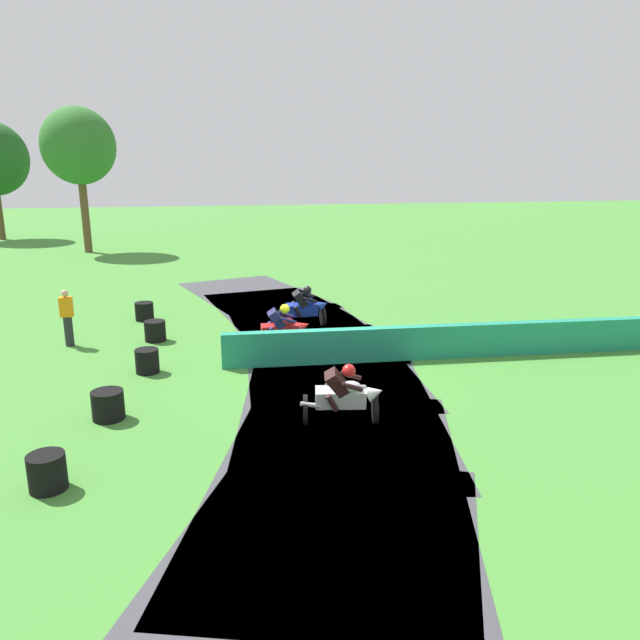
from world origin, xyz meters
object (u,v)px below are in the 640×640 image
tire_stack_mid_b (147,361)px  motorcycle_lead_white (345,395)px  tire_stack_near (47,472)px  track_marshal (67,318)px  tire_stack_extra_a (144,311)px  motorcycle_chase_red (282,329)px  motorcycle_trailing_blue (305,307)px  tire_stack_mid_a (108,405)px  tire_stack_far (155,331)px

tire_stack_mid_b → motorcycle_lead_white: bearing=-43.3°
tire_stack_near → tire_stack_mid_b: same height
tire_stack_near → track_marshal: (-1.33, 8.14, 0.52)m
tire_stack_mid_b → tire_stack_extra_a: size_ratio=1.00×
motorcycle_chase_red → motorcycle_trailing_blue: bearing=67.1°
track_marshal → motorcycle_lead_white: bearing=-45.4°
track_marshal → tire_stack_mid_b: bearing=-48.8°
motorcycle_trailing_blue → track_marshal: size_ratio=1.03×
motorcycle_chase_red → motorcycle_lead_white: bearing=-82.8°
motorcycle_lead_white → tire_stack_mid_a: size_ratio=2.64×
tire_stack_mid_a → motorcycle_trailing_blue: bearing=50.8°
tire_stack_near → tire_stack_extra_a: (0.50, 10.71, 0.00)m
tire_stack_near → tire_stack_mid_a: size_ratio=0.93×
tire_stack_near → tire_stack_extra_a: 10.73m
motorcycle_lead_white → tire_stack_mid_a: bearing=166.0°
motorcycle_trailing_blue → tire_stack_near: size_ratio=2.81×
motorcycle_lead_white → motorcycle_chase_red: (-0.62, 4.97, 0.02)m
motorcycle_lead_white → tire_stack_far: (-4.16, 6.69, -0.33)m
tire_stack_mid_a → motorcycle_lead_white: bearing=-14.0°
tire_stack_near → track_marshal: track_marshal is taller
tire_stack_mid_b → tire_stack_mid_a: bearing=-100.9°
tire_stack_far → track_marshal: track_marshal is taller
tire_stack_far → tire_stack_extra_a: bearing=102.1°
motorcycle_trailing_blue → track_marshal: bearing=-174.2°
motorcycle_lead_white → tire_stack_extra_a: 10.35m
tire_stack_far → tire_stack_mid_b: bearing=-89.5°
tire_stack_extra_a → track_marshal: track_marshal is taller
tire_stack_mid_a → track_marshal: track_marshal is taller
tire_stack_mid_b → tire_stack_extra_a: bearing=96.1°
motorcycle_chase_red → tire_stack_near: size_ratio=2.80×
tire_stack_far → track_marshal: bearing=-178.7°
motorcycle_trailing_blue → tire_stack_mid_a: 7.98m
tire_stack_extra_a → track_marshal: size_ratio=0.37×
motorcycle_chase_red → tire_stack_mid_a: (-4.04, -3.80, -0.35)m
tire_stack_near → track_marshal: 8.26m
motorcycle_lead_white → tire_stack_mid_b: motorcycle_lead_white is taller
motorcycle_trailing_blue → tire_stack_mid_a: motorcycle_trailing_blue is taller
motorcycle_chase_red → tire_stack_near: motorcycle_chase_red is taller
tire_stack_near → tire_stack_far: same height
tire_stack_near → motorcycle_chase_red: bearing=54.7°
motorcycle_trailing_blue → tire_stack_far: 4.60m
motorcycle_trailing_blue → track_marshal: 6.95m
motorcycle_lead_white → tire_stack_extra_a: (-4.70, 9.21, -0.33)m
tire_stack_mid_a → tire_stack_mid_b: (0.53, 2.74, -0.00)m
motorcycle_trailing_blue → tire_stack_mid_a: size_ratio=2.61×
tire_stack_far → tire_stack_extra_a: (-0.54, 2.52, 0.00)m
tire_stack_mid_a → tire_stack_mid_b: same height
motorcycle_lead_white → tire_stack_far: motorcycle_lead_white is taller
motorcycle_chase_red → tire_stack_near: bearing=-125.3°
tire_stack_mid_a → tire_stack_mid_b: bearing=79.1°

